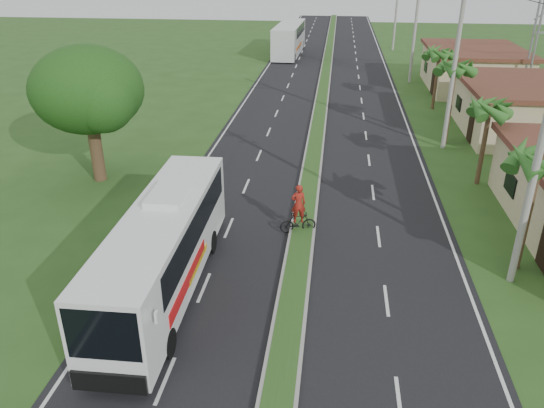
# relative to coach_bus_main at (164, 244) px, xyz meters

# --- Properties ---
(ground) EXTENTS (180.00, 180.00, 0.00)m
(ground) POSITION_rel_coach_bus_main_xyz_m (4.85, 0.25, -2.02)
(ground) COLOR #2B4F1D
(ground) RESTS_ON ground
(road_asphalt) EXTENTS (14.00, 160.00, 0.02)m
(road_asphalt) POSITION_rel_coach_bus_main_xyz_m (4.85, 20.25, -2.01)
(road_asphalt) COLOR black
(road_asphalt) RESTS_ON ground
(median_strip) EXTENTS (1.20, 160.00, 0.18)m
(median_strip) POSITION_rel_coach_bus_main_xyz_m (4.85, 20.25, -1.92)
(median_strip) COLOR gray
(median_strip) RESTS_ON ground
(lane_edge_left) EXTENTS (0.12, 160.00, 0.01)m
(lane_edge_left) POSITION_rel_coach_bus_main_xyz_m (-1.85, 20.25, -2.02)
(lane_edge_left) COLOR silver
(lane_edge_left) RESTS_ON ground
(lane_edge_right) EXTENTS (0.12, 160.00, 0.01)m
(lane_edge_right) POSITION_rel_coach_bus_main_xyz_m (11.55, 20.25, -2.02)
(lane_edge_right) COLOR silver
(lane_edge_right) RESTS_ON ground
(shop_mid) EXTENTS (7.60, 10.60, 3.67)m
(shop_mid) POSITION_rel_coach_bus_main_xyz_m (18.85, 22.25, -0.16)
(shop_mid) COLOR tan
(shop_mid) RESTS_ON ground
(shop_far) EXTENTS (8.60, 11.60, 3.82)m
(shop_far) POSITION_rel_coach_bus_main_xyz_m (18.85, 36.25, -0.09)
(shop_far) COLOR tan
(shop_far) RESTS_ON ground
(palm_verge_a) EXTENTS (2.40, 2.40, 5.45)m
(palm_verge_a) POSITION_rel_coach_bus_main_xyz_m (13.85, 3.25, 2.72)
(palm_verge_a) COLOR #473321
(palm_verge_a) RESTS_ON ground
(palm_verge_b) EXTENTS (2.40, 2.40, 5.05)m
(palm_verge_b) POSITION_rel_coach_bus_main_xyz_m (14.25, 12.25, 2.34)
(palm_verge_b) COLOR #473321
(palm_verge_b) RESTS_ON ground
(palm_verge_c) EXTENTS (2.40, 2.40, 5.85)m
(palm_verge_c) POSITION_rel_coach_bus_main_xyz_m (13.65, 19.25, 3.10)
(palm_verge_c) COLOR #473321
(palm_verge_c) RESTS_ON ground
(palm_verge_d) EXTENTS (2.40, 2.40, 5.25)m
(palm_verge_d) POSITION_rel_coach_bus_main_xyz_m (14.15, 28.25, 2.53)
(palm_verge_d) COLOR #473321
(palm_verge_d) RESTS_ON ground
(shade_tree) EXTENTS (6.30, 6.00, 7.54)m
(shade_tree) POSITION_rel_coach_bus_main_xyz_m (-7.27, 10.26, 3.01)
(shade_tree) COLOR #473321
(shade_tree) RESTS_ON ground
(utility_pole_a) EXTENTS (1.60, 0.28, 11.00)m
(utility_pole_a) POSITION_rel_coach_bus_main_xyz_m (13.35, 2.25, 3.65)
(utility_pole_a) COLOR gray
(utility_pole_a) RESTS_ON ground
(utility_pole_b) EXTENTS (3.20, 0.28, 12.00)m
(utility_pole_b) POSITION_rel_coach_bus_main_xyz_m (13.32, 18.25, 4.24)
(utility_pole_b) COLOR gray
(utility_pole_b) RESTS_ON ground
(utility_pole_c) EXTENTS (1.60, 0.28, 11.00)m
(utility_pole_c) POSITION_rel_coach_bus_main_xyz_m (13.35, 38.25, 3.65)
(utility_pole_c) COLOR gray
(utility_pole_c) RESTS_ON ground
(utility_pole_d) EXTENTS (1.60, 0.28, 10.50)m
(utility_pole_d) POSITION_rel_coach_bus_main_xyz_m (13.35, 58.25, 3.40)
(utility_pole_d) COLOR gray
(utility_pole_d) RESTS_ON ground
(coach_bus_main) EXTENTS (2.57, 11.40, 3.67)m
(coach_bus_main) POSITION_rel_coach_bus_main_xyz_m (0.00, 0.00, 0.00)
(coach_bus_main) COLOR white
(coach_bus_main) RESTS_ON ground
(coach_bus_far) EXTENTS (3.19, 12.99, 3.76)m
(coach_bus_far) POSITION_rel_coach_bus_main_xyz_m (-0.19, 52.95, 0.11)
(coach_bus_far) COLOR silver
(coach_bus_far) RESTS_ON ground
(motorcyclist) EXTENTS (1.76, 0.93, 2.42)m
(motorcyclist) POSITION_rel_coach_bus_main_xyz_m (4.63, 5.21, -1.11)
(motorcyclist) COLOR black
(motorcyclist) RESTS_ON ground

